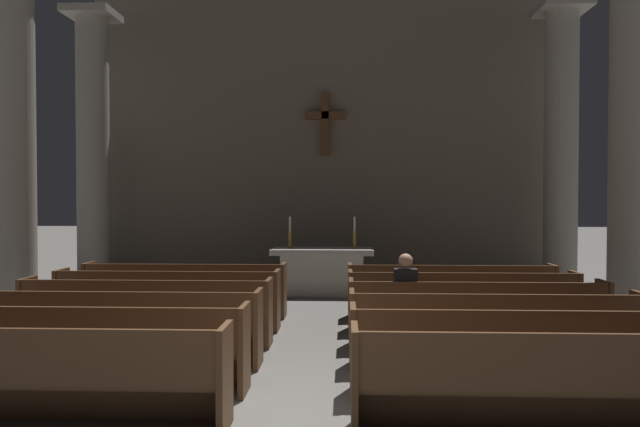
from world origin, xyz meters
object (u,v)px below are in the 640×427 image
object	(u,v)px
pew_left_row_6	(185,290)
column_right_second	(632,137)
column_left_third	(93,154)
column_left_second	(14,140)
pew_left_row_1	(33,376)
column_right_third	(561,153)
candlestick_left	(290,238)
pew_left_row_2	(83,348)
pew_left_row_3	(119,327)
pew_left_row_5	(168,299)
pew_right_row_3	(495,331)
candlestick_right	(355,238)
pew_right_row_4	(477,314)
pew_right_row_5	(462,302)
pew_right_row_1	(555,382)
altar	(322,270)
pew_left_row_4	(147,312)
lone_worshipper	(405,298)
pew_right_row_2	(520,352)
pew_right_row_6	(450,291)

from	to	relation	value
pew_left_row_6	column_right_second	distance (m)	8.04
column_left_third	column_left_second	bearing A→B (deg)	-90.00
pew_left_row_1	column_right_third	world-z (taller)	column_right_third
column_right_third	candlestick_left	distance (m)	6.29
pew_left_row_2	pew_left_row_6	bearing A→B (deg)	90.00
pew_left_row_2	pew_left_row_3	bearing A→B (deg)	90.00
pew_left_row_5	pew_right_row_3	size ratio (longest dim) A/B	1.00
pew_left_row_5	column_right_second	distance (m)	8.08
pew_left_row_1	pew_right_row_3	size ratio (longest dim) A/B	1.00
column_right_second	candlestick_right	xyz separation A→B (m)	(-4.58, 2.72, -1.87)
pew_right_row_4	column_left_second	bearing A→B (deg)	166.04
pew_right_row_3	pew_right_row_5	size ratio (longest dim) A/B	1.00
pew_left_row_6	pew_right_row_4	xyz separation A→B (m)	(4.63, -2.06, 0.00)
pew_right_row_1	pew_left_row_5	bearing A→B (deg)	138.36
column_right_second	column_right_third	xyz separation A→B (m)	(0.00, 3.29, 0.00)
pew_left_row_1	column_right_second	xyz separation A→B (m)	(7.59, 4.98, 2.62)
pew_right_row_4	altar	size ratio (longest dim) A/B	1.61
column_right_third	candlestick_right	size ratio (longest dim) A/B	9.34
pew_left_row_4	lone_worshipper	bearing A→B (deg)	0.60
pew_left_row_2	column_right_second	distance (m)	8.95
pew_right_row_2	pew_left_row_5	bearing A→B (deg)	146.30
pew_left_row_5	pew_right_row_1	bearing A→B (deg)	-41.64
pew_right_row_1	column_left_second	bearing A→B (deg)	146.76
pew_left_row_2	pew_right_row_1	size ratio (longest dim) A/B	1.00
pew_right_row_3	column_right_second	world-z (taller)	column_right_second
pew_left_row_1	pew_right_row_1	bearing A→B (deg)	0.00
pew_right_row_5	altar	bearing A→B (deg)	122.94
pew_left_row_2	column_right_third	world-z (taller)	column_right_third
pew_left_row_3	pew_right_row_4	xyz separation A→B (m)	(4.63, 1.03, 0.00)
pew_right_row_2	pew_right_row_5	xyz separation A→B (m)	(0.00, 3.09, 0.00)
pew_right_row_1	pew_right_row_5	bearing A→B (deg)	90.00
column_right_second	pew_left_row_4	bearing A→B (deg)	-166.04
pew_right_row_5	altar	world-z (taller)	altar
pew_left_row_3	altar	distance (m)	6.09
pew_left_row_2	pew_right_row_1	distance (m)	4.75
pew_left_row_6	lone_worshipper	bearing A→B (deg)	-28.99
column_right_third	altar	world-z (taller)	column_right_third
pew_right_row_4	column_right_second	size ratio (longest dim) A/B	0.55
pew_left_row_4	column_left_second	xyz separation A→B (m)	(-2.96, 1.89, 2.62)
pew_right_row_2	altar	size ratio (longest dim) A/B	1.61
pew_left_row_1	column_right_third	distance (m)	11.53
pew_right_row_1	pew_left_row_6	bearing A→B (deg)	131.98
pew_left_row_2	pew_right_row_6	size ratio (longest dim) A/B	1.00
pew_left_row_5	pew_right_row_6	bearing A→B (deg)	12.53
pew_left_row_6	altar	size ratio (longest dim) A/B	1.61
pew_left_row_4	altar	world-z (taller)	altar
column_left_second	altar	distance (m)	6.47
pew_right_row_6	candlestick_right	distance (m)	3.11
pew_right_row_1	lone_worshipper	bearing A→B (deg)	107.49
pew_left_row_1	pew_right_row_5	bearing A→B (deg)	41.64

